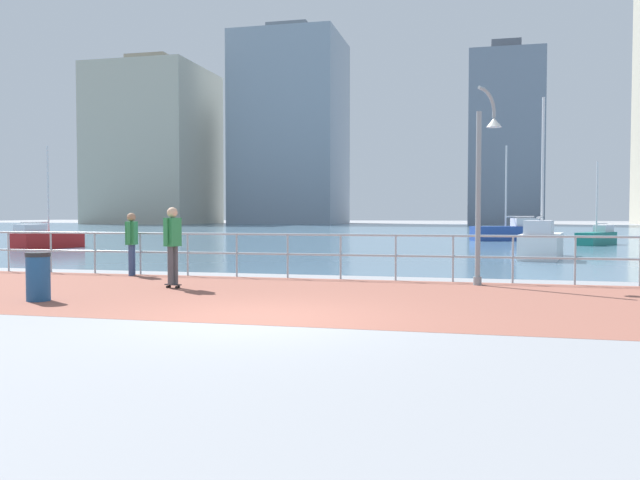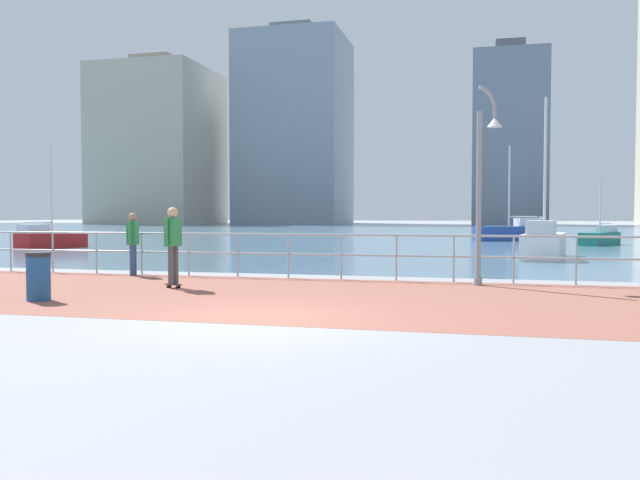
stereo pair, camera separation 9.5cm
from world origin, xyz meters
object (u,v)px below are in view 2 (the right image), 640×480
trash_bin (38,276)px  sailboat_ivory (50,238)px  sailboat_blue (544,243)px  sailboat_navy (601,237)px  lamppost (484,176)px  sailboat_red (511,232)px  skateboarder (173,239)px  bystander (133,239)px

trash_bin → sailboat_ivory: 20.41m
sailboat_ivory → trash_bin: bearing=-54.1°
sailboat_ivory → sailboat_blue: bearing=-4.6°
trash_bin → sailboat_navy: 29.99m
trash_bin → sailboat_ivory: (-11.96, 16.54, 0.00)m
trash_bin → sailboat_blue: size_ratio=0.15×
lamppost → sailboat_red: 26.12m
lamppost → sailboat_blue: bearing=77.1°
skateboarder → sailboat_ivory: (-13.50, 13.99, -0.62)m
lamppost → sailboat_blue: size_ratio=0.77×
sailboat_red → sailboat_ivory: size_ratio=1.19×
bystander → sailboat_ivory: size_ratio=0.34×
sailboat_blue → sailboat_navy: 12.18m
sailboat_navy → skateboarder: bearing=-118.6°
sailboat_navy → bystander: bearing=-125.8°
skateboarder → sailboat_ivory: size_ratio=0.37×
lamppost → skateboarder: size_ratio=2.55×
skateboarder → sailboat_ivory: bearing=134.0°
bystander → sailboat_blue: (11.41, 9.72, -0.42)m
lamppost → skateboarder: lamppost is taller
skateboarder → sailboat_red: size_ratio=0.31×
sailboat_blue → sailboat_ivory: sailboat_blue is taller
trash_bin → sailboat_red: 32.50m
sailboat_navy → lamppost: bearing=-106.1°
trash_bin → sailboat_red: (10.11, 30.88, 0.09)m
bystander → sailboat_navy: 26.22m
sailboat_blue → lamppost: bearing=-102.9°
sailboat_ivory → sailboat_navy: (26.42, 9.73, -0.05)m
sailboat_blue → sailboat_red: size_ratio=1.03×
skateboarder → bystander: skateboarder is taller
skateboarder → trash_bin: bearing=-121.1°
trash_bin → sailboat_navy: size_ratio=0.21×
trash_bin → sailboat_red: bearing=71.9°
skateboarder → sailboat_ivory: 19.45m
lamppost → bystander: 9.29m
sailboat_red → sailboat_navy: (4.35, -4.62, -0.13)m
lamppost → bystander: bearing=179.3°
bystander → sailboat_red: (10.99, 25.87, -0.44)m
trash_bin → sailboat_navy: bearing=61.2°
lamppost → sailboat_navy: (6.18, 21.36, -2.13)m
skateboarder → bystander: size_ratio=1.07×
sailboat_blue → sailboat_red: (-0.42, 16.15, -0.01)m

